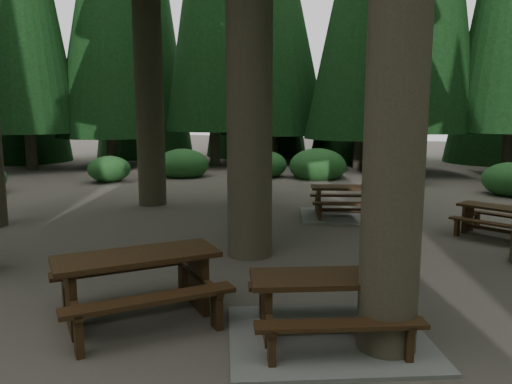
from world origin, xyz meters
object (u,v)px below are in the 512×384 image
at_px(picnic_table_c, 347,206).
at_px(picnic_table_e, 138,276).
at_px(picnic_table_a, 328,318).
at_px(picnic_table_d, 497,217).

distance_m(picnic_table_c, picnic_table_e, 7.53).
distance_m(picnic_table_a, picnic_table_e, 2.49).
bearing_deg(picnic_table_e, picnic_table_d, 6.92).
bearing_deg(picnic_table_d, picnic_table_a, -84.83).
bearing_deg(picnic_table_c, picnic_table_a, -98.79).
distance_m(picnic_table_c, picnic_table_d, 3.54).
bearing_deg(picnic_table_e, picnic_table_c, 32.86).
bearing_deg(picnic_table_e, picnic_table_a, -39.68).
xyz_separation_m(picnic_table_d, picnic_table_e, (-3.98, -6.99, 0.15)).
bearing_deg(picnic_table_d, picnic_table_c, -169.28).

